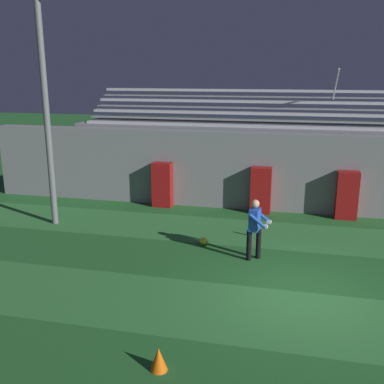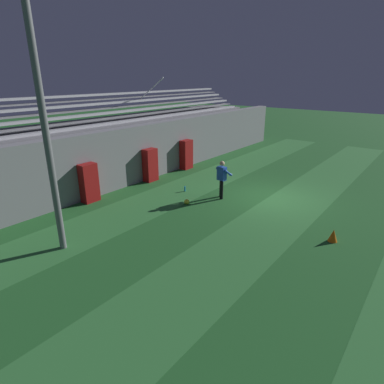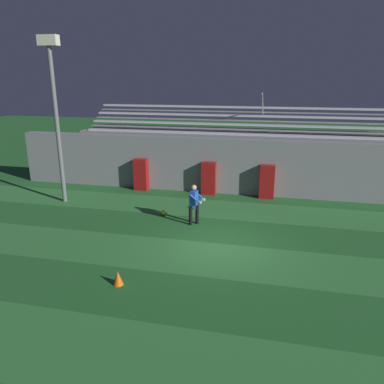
{
  "view_description": "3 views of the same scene",
  "coord_description": "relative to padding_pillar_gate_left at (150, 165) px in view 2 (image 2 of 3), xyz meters",
  "views": [
    {
      "loc": [
        -0.39,
        -9.58,
        4.9
      ],
      "look_at": [
        -2.99,
        1.71,
        1.79
      ],
      "focal_mm": 42.0,
      "sensor_mm": 36.0,
      "label": 1
    },
    {
      "loc": [
        -12.57,
        -5.38,
        5.09
      ],
      "look_at": [
        -3.14,
        1.96,
        0.75
      ],
      "focal_mm": 30.0,
      "sensor_mm": 36.0,
      "label": 2
    },
    {
      "loc": [
        1.79,
        -12.15,
        5.74
      ],
      "look_at": [
        -1.5,
        2.31,
        1.19
      ],
      "focal_mm": 35.0,
      "sensor_mm": 36.0,
      "label": 3
    }
  ],
  "objects": [
    {
      "name": "floodlight_pole",
      "position": [
        -6.59,
        -2.68,
        3.96
      ],
      "size": [
        0.9,
        0.36,
        7.5
      ],
      "color": "slate",
      "rests_on": "ground"
    },
    {
      "name": "turf_stripe_far",
      "position": [
        1.46,
        -2.16,
        -0.83
      ],
      "size": [
        28.0,
        2.45,
        0.01
      ],
      "primitive_type": "cube",
      "color": "#337A38",
      "rests_on": "ground"
    },
    {
      "name": "soccer_ball",
      "position": [
        -1.37,
        -3.47,
        -0.72
      ],
      "size": [
        0.22,
        0.22,
        0.22
      ],
      "primitive_type": "sphere",
      "color": "yellow",
      "rests_on": "ground"
    },
    {
      "name": "traffic_cone",
      "position": [
        -0.96,
        -9.24,
        -0.62
      ],
      "size": [
        0.3,
        0.3,
        0.42
      ],
      "primitive_type": "cone",
      "color": "orange",
      "rests_on": "ground"
    },
    {
      "name": "goalkeeper",
      "position": [
        0.18,
        -4.2,
        0.12
      ],
      "size": [
        0.63,
        0.64,
        1.67
      ],
      "color": "black",
      "rests_on": "ground"
    },
    {
      "name": "ground_plane",
      "position": [
        1.46,
        -5.95,
        -0.83
      ],
      "size": [
        80.0,
        80.0,
        0.0
      ],
      "primitive_type": "plane",
      "color": "#236028"
    },
    {
      "name": "turf_stripe_mid",
      "position": [
        1.46,
        -7.06,
        -0.83
      ],
      "size": [
        28.0,
        2.45,
        0.01
      ],
      "primitive_type": "cube",
      "color": "#337A38",
      "rests_on": "ground"
    },
    {
      "name": "water_bottle",
      "position": [
        -0.19,
        -2.41,
        -0.71
      ],
      "size": [
        0.07,
        0.07,
        0.24
      ],
      "primitive_type": "cylinder",
      "color": "#1E8CD8",
      "rests_on": "ground"
    },
    {
      "name": "padding_pillar_gate_right",
      "position": [
        2.92,
        0.0,
        0.0
      ],
      "size": [
        0.71,
        0.44,
        1.66
      ],
      "primitive_type": "cube",
      "color": "maroon",
      "rests_on": "ground"
    },
    {
      "name": "padding_pillar_gate_left",
      "position": [
        0.0,
        0.0,
        0.0
      ],
      "size": [
        0.71,
        0.44,
        1.66
      ],
      "primitive_type": "cube",
      "color": "maroon",
      "rests_on": "ground"
    },
    {
      "name": "back_wall",
      "position": [
        1.46,
        0.55,
        0.57
      ],
      "size": [
        24.0,
        0.6,
        2.8
      ],
      "primitive_type": "cube",
      "color": "gray",
      "rests_on": "ground"
    },
    {
      "name": "bleacher_stand",
      "position": [
        1.46,
        2.54,
        0.67
      ],
      "size": [
        18.0,
        3.35,
        5.03
      ],
      "color": "gray",
      "rests_on": "ground"
    },
    {
      "name": "padding_pillar_far_left",
      "position": [
        -3.64,
        0.0,
        0.0
      ],
      "size": [
        0.71,
        0.44,
        1.66
      ],
      "primitive_type": "cube",
      "color": "maroon",
      "rests_on": "ground"
    }
  ]
}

